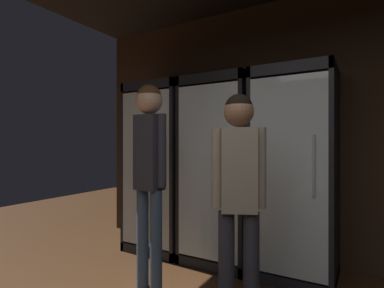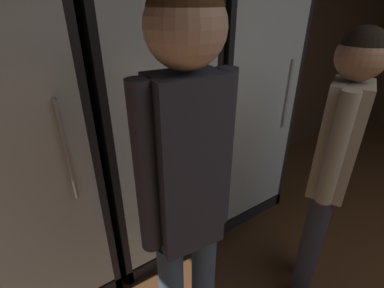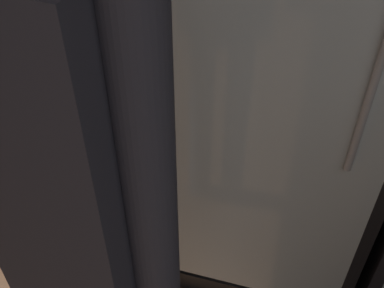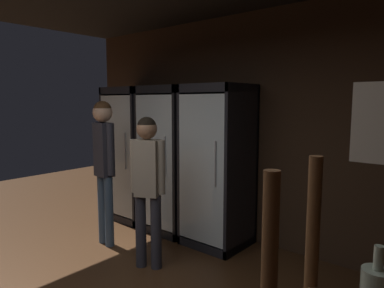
{
  "view_description": "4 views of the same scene",
  "coord_description": "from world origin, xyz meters",
  "px_view_note": "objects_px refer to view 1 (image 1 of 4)",
  "views": [
    {
      "loc": [
        0.18,
        -0.27,
        1.24
      ],
      "look_at": [
        -1.33,
        2.34,
        1.24
      ],
      "focal_mm": 28.0,
      "sensor_mm": 36.0,
      "label": 1
    },
    {
      "loc": [
        -1.85,
        1.07,
        1.68
      ],
      "look_at": [
        -0.97,
        2.36,
        0.87
      ],
      "focal_mm": 26.23,
      "sensor_mm": 36.0,
      "label": 2
    },
    {
      "loc": [
        -1.1,
        1.36,
        1.64
      ],
      "look_at": [
        -1.38,
        2.36,
        0.75
      ],
      "focal_mm": 41.15,
      "sensor_mm": 36.0,
      "label": 3
    },
    {
      "loc": [
        2.03,
        -0.71,
        1.74
      ],
      "look_at": [
        -0.64,
        2.47,
        1.23
      ],
      "focal_mm": 32.52,
      "sensor_mm": 36.0,
      "label": 4
    }
  ],
  "objects_px": {
    "cooler_far_left": "(165,168)",
    "shopper_far": "(239,184)",
    "cooler_center": "(296,174)",
    "shopper_near": "(149,159)",
    "cooler_left": "(223,171)"
  },
  "relations": [
    {
      "from": "cooler_center",
      "to": "shopper_near",
      "type": "height_order",
      "value": "cooler_center"
    },
    {
      "from": "shopper_near",
      "to": "cooler_left",
      "type": "bearing_deg",
      "value": 74.51
    },
    {
      "from": "shopper_near",
      "to": "shopper_far",
      "type": "relative_size",
      "value": 1.1
    },
    {
      "from": "cooler_center",
      "to": "shopper_near",
      "type": "xyz_separation_m",
      "value": [
        -1.02,
        -0.94,
        0.16
      ]
    },
    {
      "from": "cooler_far_left",
      "to": "shopper_near",
      "type": "distance_m",
      "value": 1.08
    },
    {
      "from": "cooler_far_left",
      "to": "cooler_center",
      "type": "xyz_separation_m",
      "value": [
        1.53,
        0.0,
        0.0
      ]
    },
    {
      "from": "cooler_center",
      "to": "shopper_near",
      "type": "relative_size",
      "value": 1.11
    },
    {
      "from": "cooler_center",
      "to": "cooler_far_left",
      "type": "bearing_deg",
      "value": -179.98
    },
    {
      "from": "cooler_far_left",
      "to": "shopper_far",
      "type": "height_order",
      "value": "cooler_far_left"
    },
    {
      "from": "cooler_center",
      "to": "shopper_near",
      "type": "bearing_deg",
      "value": -137.31
    },
    {
      "from": "cooler_left",
      "to": "cooler_far_left",
      "type": "bearing_deg",
      "value": 179.9
    },
    {
      "from": "shopper_near",
      "to": "shopper_far",
      "type": "bearing_deg",
      "value": -5.05
    },
    {
      "from": "cooler_far_left",
      "to": "cooler_center",
      "type": "relative_size",
      "value": 1.0
    },
    {
      "from": "cooler_left",
      "to": "cooler_center",
      "type": "bearing_deg",
      "value": 0.14
    },
    {
      "from": "cooler_left",
      "to": "shopper_near",
      "type": "distance_m",
      "value": 0.99
    }
  ]
}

